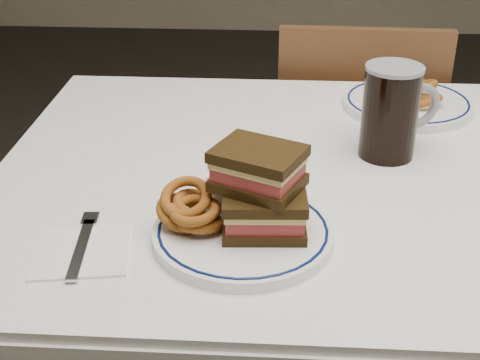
# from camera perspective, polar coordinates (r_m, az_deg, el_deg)

# --- Properties ---
(dining_table) EXTENTS (1.27, 0.87, 0.75)m
(dining_table) POSITION_cam_1_polar(r_m,az_deg,el_deg) (1.19, 10.78, -3.68)
(dining_table) COLOR silver
(dining_table) RESTS_ON floor
(chair_far) EXTENTS (0.41, 0.41, 0.85)m
(chair_far) POSITION_cam_1_polar(r_m,az_deg,el_deg) (1.80, 9.47, 1.54)
(chair_far) COLOR #462E16
(chair_far) RESTS_ON floor
(main_plate) EXTENTS (0.25, 0.25, 0.02)m
(main_plate) POSITION_cam_1_polar(r_m,az_deg,el_deg) (0.93, 0.24, -4.52)
(main_plate) COLOR white
(main_plate) RESTS_ON dining_table
(reuben_sandwich) EXTENTS (0.14, 0.13, 0.12)m
(reuben_sandwich) POSITION_cam_1_polar(r_m,az_deg,el_deg) (0.90, 1.82, -0.86)
(reuben_sandwich) COLOR black
(reuben_sandwich) RESTS_ON main_plate
(onion_rings_main) EXTENTS (0.10, 0.09, 0.08)m
(onion_rings_main) POSITION_cam_1_polar(r_m,az_deg,el_deg) (0.92, -4.16, -2.56)
(onion_rings_main) COLOR brown
(onion_rings_main) RESTS_ON main_plate
(ketchup_ramekin) EXTENTS (0.06, 0.06, 0.03)m
(ketchup_ramekin) POSITION_cam_1_polar(r_m,az_deg,el_deg) (0.98, -1.48, -0.96)
(ketchup_ramekin) COLOR silver
(ketchup_ramekin) RESTS_ON main_plate
(beer_mug) EXTENTS (0.14, 0.10, 0.16)m
(beer_mug) POSITION_cam_1_polar(r_m,az_deg,el_deg) (1.16, 12.84, 5.78)
(beer_mug) COLOR black
(beer_mug) RESTS_ON dining_table
(far_plate) EXTENTS (0.26, 0.26, 0.02)m
(far_plate) POSITION_cam_1_polar(r_m,az_deg,el_deg) (1.40, 14.10, 6.37)
(far_plate) COLOR white
(far_plate) RESTS_ON dining_table
(onion_rings_far) EXTENTS (0.13, 0.11, 0.09)m
(onion_rings_far) POSITION_cam_1_polar(r_m,az_deg,el_deg) (1.38, 14.78, 7.36)
(onion_rings_far) COLOR brown
(onion_rings_far) RESTS_ON far_plate
(napkin_fork) EXTENTS (0.14, 0.17, 0.01)m
(napkin_fork) POSITION_cam_1_polar(r_m,az_deg,el_deg) (0.93, -13.36, -5.78)
(napkin_fork) COLOR white
(napkin_fork) RESTS_ON dining_table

